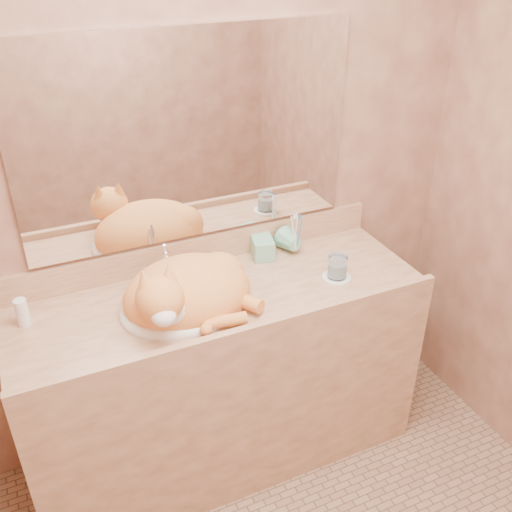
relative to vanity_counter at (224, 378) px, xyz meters
name	(u,v)px	position (x,y,z in m)	size (l,w,h in m)	color
wall_back	(192,173)	(0.00, 0.28, 0.82)	(2.40, 0.02, 2.50)	brown
vanity_counter	(224,378)	(0.00, 0.00, 0.00)	(1.60, 0.55, 0.85)	#8F5E40
mirror	(190,139)	(0.00, 0.26, 0.97)	(1.30, 0.02, 0.80)	white
sink_basin	(181,293)	(-0.16, -0.02, 0.50)	(0.45, 0.37, 0.14)	white
faucet	(167,267)	(-0.16, 0.15, 0.51)	(0.04, 0.12, 0.17)	white
cat	(185,291)	(-0.15, -0.04, 0.51)	(0.49, 0.40, 0.26)	orange
soap_dispenser	(265,243)	(0.26, 0.14, 0.52)	(0.09, 0.09, 0.19)	#75BB99
toothbrush_cup	(296,246)	(0.40, 0.14, 0.47)	(0.10, 0.10, 0.10)	#75BB99
toothbrushes	(297,231)	(0.40, 0.14, 0.54)	(0.03, 0.03, 0.20)	white
saucer	(336,278)	(0.47, -0.08, 0.43)	(0.12, 0.12, 0.01)	white
water_glass	(337,267)	(0.47, -0.08, 0.48)	(0.08, 0.08, 0.09)	white
lotion_bottle	(22,313)	(-0.70, 0.11, 0.48)	(0.04, 0.04, 0.11)	white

